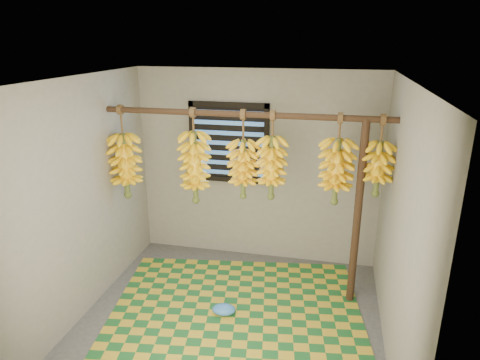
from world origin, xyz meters
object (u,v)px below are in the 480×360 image
(plastic_bag, at_px, (224,309))
(banana_bunch_c, at_px, (243,169))
(banana_bunch_b, at_px, (195,168))
(banana_bunch_e, at_px, (336,172))
(banana_bunch_a, at_px, (125,166))
(woven_mat, at_px, (236,311))
(banana_bunch_f, at_px, (378,169))
(support_post, at_px, (357,216))
(banana_bunch_d, at_px, (272,168))

(plastic_bag, height_order, banana_bunch_c, banana_bunch_c)
(banana_bunch_b, bearing_deg, banana_bunch_e, 0.00)
(banana_bunch_a, distance_m, banana_bunch_b, 0.82)
(plastic_bag, bearing_deg, banana_bunch_c, 81.58)
(banana_bunch_a, relative_size, banana_bunch_e, 1.12)
(banana_bunch_a, xyz_separation_m, banana_bunch_e, (2.31, 0.00, 0.09))
(woven_mat, xyz_separation_m, banana_bunch_c, (-0.03, 0.47, 1.42))
(woven_mat, bearing_deg, banana_bunch_f, 19.77)
(plastic_bag, bearing_deg, banana_bunch_e, 28.10)
(banana_bunch_a, distance_m, banana_bunch_e, 2.31)
(banana_bunch_a, height_order, banana_bunch_e, same)
(support_post, xyz_separation_m, plastic_bag, (-1.28, -0.55, -0.94))
(banana_bunch_d, bearing_deg, plastic_bag, -124.62)
(support_post, distance_m, banana_bunch_c, 1.27)
(plastic_bag, height_order, banana_bunch_b, banana_bunch_b)
(support_post, bearing_deg, banana_bunch_a, -180.00)
(woven_mat, relative_size, banana_bunch_d, 2.79)
(support_post, distance_m, plastic_bag, 1.68)
(banana_bunch_d, bearing_deg, woven_mat, -119.66)
(banana_bunch_d, relative_size, banana_bunch_e, 1.00)
(woven_mat, distance_m, banana_bunch_b, 1.58)
(support_post, height_order, banana_bunch_e, banana_bunch_e)
(plastic_bag, height_order, banana_bunch_a, banana_bunch_a)
(banana_bunch_c, height_order, banana_bunch_e, same)
(banana_bunch_a, xyz_separation_m, banana_bunch_c, (1.35, 0.00, 0.05))
(plastic_bag, bearing_deg, banana_bunch_a, 156.39)
(woven_mat, xyz_separation_m, banana_bunch_d, (0.27, 0.47, 1.45))
(support_post, relative_size, banana_bunch_c, 2.11)
(woven_mat, distance_m, banana_bunch_f, 2.06)
(banana_bunch_c, relative_size, banana_bunch_d, 1.02)
(banana_bunch_e, bearing_deg, banana_bunch_b, 180.00)
(plastic_bag, xyz_separation_m, banana_bunch_c, (0.08, 0.55, 1.36))
(support_post, bearing_deg, plastic_bag, -156.61)
(support_post, xyz_separation_m, banana_bunch_f, (0.15, 0.00, 0.52))
(banana_bunch_b, bearing_deg, banana_bunch_d, 0.00)
(banana_bunch_d, bearing_deg, support_post, 0.00)
(support_post, relative_size, banana_bunch_e, 2.15)
(banana_bunch_d, bearing_deg, banana_bunch_c, 180.00)
(plastic_bag, distance_m, banana_bunch_e, 1.83)
(support_post, height_order, woven_mat, support_post)
(banana_bunch_d, height_order, banana_bunch_e, same)
(banana_bunch_d, distance_m, banana_bunch_f, 1.05)
(support_post, bearing_deg, banana_bunch_c, 180.00)
(banana_bunch_d, bearing_deg, banana_bunch_a, -180.00)
(banana_bunch_c, distance_m, banana_bunch_f, 1.35)
(banana_bunch_b, bearing_deg, support_post, 0.00)
(banana_bunch_d, height_order, banana_bunch_f, same)
(banana_bunch_a, height_order, banana_bunch_c, same)
(banana_bunch_d, relative_size, banana_bunch_f, 1.14)
(banana_bunch_a, height_order, banana_bunch_d, same)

